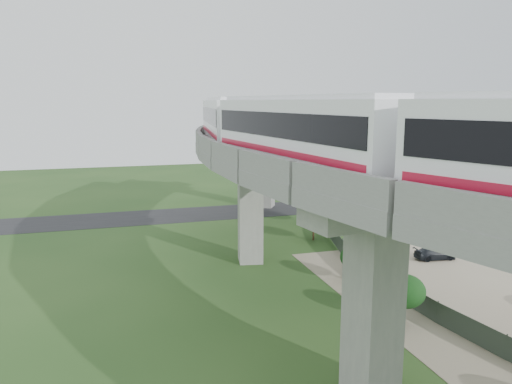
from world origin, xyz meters
TOP-DOWN VIEW (x-y plane):
  - ground at (0.00, 0.00)m, footprint 160.00×160.00m
  - dirt_lot at (14.00, -2.00)m, footprint 18.00×26.00m
  - asphalt_road at (0.00, 30.00)m, footprint 60.00×8.00m
  - viaduct at (3.84, 0.00)m, footprint 19.58×73.98m
  - metro_train at (0.35, -0.57)m, footprint 10.99×61.34m
  - fence at (9.75, 0.00)m, footprint 3.87×38.73m
  - tree_0 at (11.33, 21.62)m, footprint 3.11×3.11m
  - tree_1 at (8.79, 14.98)m, footprint 2.58×2.58m
  - tree_2 at (7.19, 3.21)m, footprint 2.26×2.26m
  - tree_3 at (6.82, -4.21)m, footprint 2.47×2.47m
  - car_dark at (16.60, 6.15)m, footprint 3.78×1.82m

SIDE VIEW (x-z plane):
  - ground at x=0.00m, z-range 0.00..0.00m
  - asphalt_road at x=0.00m, z-range 0.00..0.03m
  - dirt_lot at x=14.00m, z-range 0.00..0.04m
  - car_dark at x=16.60m, z-range 0.04..1.10m
  - fence at x=9.75m, z-range 0.00..1.50m
  - tree_2 at x=7.19m, z-range 0.50..3.44m
  - tree_3 at x=6.82m, z-range 0.51..3.65m
  - tree_1 at x=8.79m, z-range 0.57..3.90m
  - tree_0 at x=11.33m, z-range 0.67..4.67m
  - viaduct at x=3.84m, z-range 3.35..14.75m
  - metro_train at x=0.35m, z-range 10.49..14.13m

